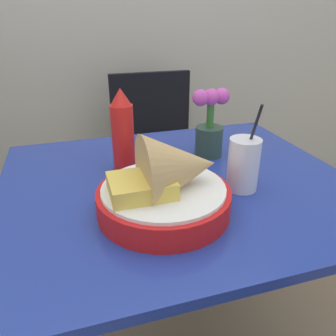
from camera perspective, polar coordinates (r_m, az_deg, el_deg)
dining_table at (r=0.94m, az=1.57°, el=-8.73°), size 0.92×0.78×0.74m
chair_far_window at (r=1.65m, az=-2.12°, el=3.41°), size 0.40×0.40×0.89m
food_basket at (r=0.71m, az=0.18°, el=-3.09°), size 0.30×0.30×0.19m
ketchup_bottle at (r=0.91m, az=-7.91°, el=6.40°), size 0.06×0.06×0.23m
drink_cup at (r=0.83m, az=12.96°, el=0.37°), size 0.08×0.08×0.22m
flower_vase at (r=1.01m, az=7.26°, el=7.20°), size 0.12×0.08×0.21m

